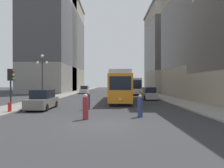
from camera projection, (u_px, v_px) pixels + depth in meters
The scene contains 18 objects.
ground_plane at pixel (104, 124), 11.37m from camera, with size 200.00×200.00×0.00m, color #303033.
sidewalk_left at pixel (77, 92), 51.38m from camera, with size 3.23×120.00×0.15m, color gray.
sidewalk_right at pixel (144, 92), 51.36m from camera, with size 3.23×120.00×0.15m, color gray.
streetcar at pixel (120, 86), 26.60m from camera, with size 3.08×14.94×3.89m.
transit_bus at pixel (132, 85), 42.61m from camera, with size 2.62×12.41×3.45m.
parked_car_left_near at pixel (85, 90), 45.37m from camera, with size 1.94×4.76×1.82m.
parked_car_left_mid at pixel (43, 100), 17.98m from camera, with size 1.89×4.44×1.82m.
parked_car_right_far at pixel (149, 94), 28.54m from camera, with size 1.91×4.71×1.82m.
pedestrian_crossing_near at pixel (140, 107), 13.69m from camera, with size 0.36×0.36×1.63m.
pedestrian_crossing_far at pixel (86, 108), 12.77m from camera, with size 0.39×0.39×1.73m.
pedestrian_on_sidewalk at pixel (88, 101), 17.65m from camera, with size 0.37×0.37×1.66m.
traffic_light_near_left at pixel (11, 79), 15.51m from camera, with size 0.47×0.36×3.44m.
lamp_post_left_near at pixel (43, 71), 23.07m from camera, with size 1.41×0.36×5.75m.
fire_hydrant at pixel (10, 107), 15.32m from camera, with size 0.26×0.26×0.75m, color red.
building_left_corner at pixel (51, 36), 50.73m from camera, with size 11.17×19.02×28.89m.
building_left_midblock at pixel (58, 44), 64.53m from camera, with size 15.13×23.13×30.29m.
building_right_midblock at pixel (168, 50), 51.87m from camera, with size 10.60×15.34×22.47m.
building_right_far at pixel (210, 34), 31.49m from camera, with size 12.83×15.57×20.38m.
Camera 1 is at (0.50, -11.36, 2.44)m, focal length 30.61 mm.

